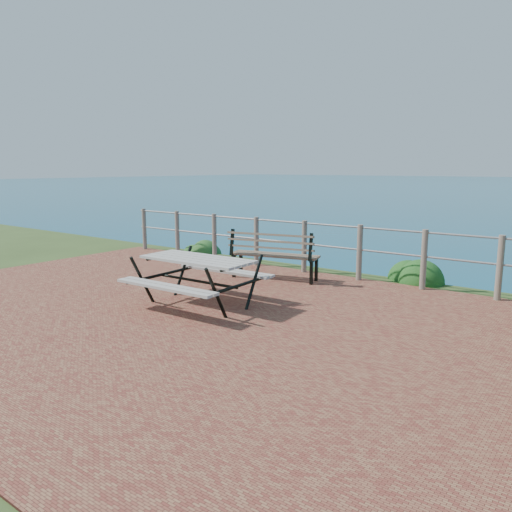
{
  "coord_description": "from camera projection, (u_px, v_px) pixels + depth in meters",
  "views": [
    {
      "loc": [
        4.92,
        -4.78,
        2.02
      ],
      "look_at": [
        0.65,
        0.93,
        0.75
      ],
      "focal_mm": 35.0,
      "sensor_mm": 36.0,
      "label": 1
    }
  ],
  "objects": [
    {
      "name": "ground",
      "position": [
        180.0,
        313.0,
        7.02
      ],
      "size": [
        10.0,
        7.0,
        0.12
      ],
      "primitive_type": "cube",
      "color": "brown",
      "rests_on": "ground"
    },
    {
      "name": "safety_railing",
      "position": [
        304.0,
        244.0,
        9.56
      ],
      "size": [
        9.4,
        0.1,
        1.0
      ],
      "color": "#6B5B4C",
      "rests_on": "ground"
    },
    {
      "name": "picnic_table",
      "position": [
        198.0,
        276.0,
        7.25
      ],
      "size": [
        1.7,
        1.46,
        0.71
      ],
      "rotation": [
        0.0,
        0.0,
        0.03
      ],
      "color": "#9C978C",
      "rests_on": "ground"
    },
    {
      "name": "park_bench",
      "position": [
        275.0,
        248.0,
        8.96
      ],
      "size": [
        1.65,
        0.76,
        0.91
      ],
      "rotation": [
        0.0,
        0.0,
        0.23
      ],
      "color": "brown",
      "rests_on": "ground"
    },
    {
      "name": "shrub_lip_west",
      "position": [
        199.0,
        252.0,
        12.1
      ],
      "size": [
        0.75,
        0.75,
        0.49
      ],
      "primitive_type": "ellipsoid",
      "color": "#1F4D1D",
      "rests_on": "ground"
    },
    {
      "name": "shrub_lip_east",
      "position": [
        420.0,
        281.0,
        8.94
      ],
      "size": [
        0.83,
        0.83,
        0.59
      ],
      "primitive_type": "ellipsoid",
      "color": "#154616",
      "rests_on": "ground"
    }
  ]
}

